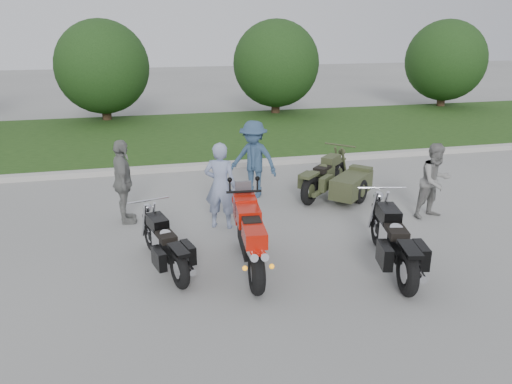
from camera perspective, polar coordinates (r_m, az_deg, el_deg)
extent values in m
plane|color=#9D9D98|center=(8.34, 0.70, -8.43)|extent=(80.00, 80.00, 0.00)
cube|color=#B5B2AA|center=(13.83, -5.40, 3.00)|extent=(60.00, 0.30, 0.15)
cube|color=#375C1F|center=(17.83, -7.35, 6.49)|extent=(60.00, 8.00, 0.14)
cylinder|color=#3F2B1C|center=(20.97, -16.75, 9.17)|extent=(0.36, 0.36, 1.20)
sphere|color=black|center=(20.79, -17.17, 13.51)|extent=(3.60, 3.60, 3.60)
cylinder|color=#3F2B1C|center=(21.73, 2.26, 10.24)|extent=(0.36, 0.36, 1.20)
sphere|color=black|center=(21.56, 2.31, 14.45)|extent=(3.60, 3.60, 3.60)
cylinder|color=#3F2B1C|center=(25.09, 20.44, 10.25)|extent=(0.36, 0.36, 1.20)
sphere|color=black|center=(24.94, 20.86, 13.88)|extent=(3.60, 3.60, 3.60)
torus|color=black|center=(7.40, 0.08, -9.27)|extent=(0.26, 0.68, 0.67)
torus|color=black|center=(8.80, -1.39, -4.62)|extent=(0.19, 0.65, 0.64)
cube|color=black|center=(7.93, -0.68, -5.20)|extent=(0.39, 0.99, 0.38)
cube|color=#BB1507|center=(8.05, -0.92, -2.60)|extent=(0.42, 0.62, 0.28)
cube|color=#BB1507|center=(7.40, -0.19, -4.95)|extent=(0.37, 0.62, 0.24)
cube|color=black|center=(7.68, -0.55, -3.34)|extent=(0.31, 0.40, 0.11)
cube|color=#BB1507|center=(8.43, -1.27, -1.90)|extent=(0.40, 0.46, 0.43)
cylinder|color=silver|center=(7.19, -0.45, -7.19)|extent=(0.16, 0.51, 0.23)
cylinder|color=silver|center=(7.21, 0.74, -7.12)|extent=(0.16, 0.51, 0.23)
torus|color=black|center=(7.65, -8.72, -8.74)|extent=(0.30, 0.63, 0.61)
torus|color=black|center=(8.95, -11.94, -4.85)|extent=(0.25, 0.59, 0.58)
cube|color=black|center=(8.26, -10.49, -6.14)|extent=(0.46, 1.10, 0.13)
cube|color=silver|center=(8.23, -10.52, -5.68)|extent=(0.36, 0.46, 0.32)
cube|color=black|center=(8.37, -11.20, -3.42)|extent=(0.37, 0.54, 0.20)
cube|color=black|center=(8.04, -10.29, -4.99)|extent=(0.36, 0.50, 0.11)
cube|color=black|center=(7.51, -8.84, -6.54)|extent=(0.32, 0.53, 0.05)
cylinder|color=silver|center=(8.08, -8.64, -7.59)|extent=(0.34, 0.98, 0.09)
torus|color=black|center=(7.69, 16.93, -8.83)|extent=(0.33, 0.73, 0.71)
torus|color=black|center=(9.20, 13.77, -4.01)|extent=(0.27, 0.68, 0.67)
cube|color=black|center=(8.40, 15.25, -5.62)|extent=(0.50, 1.28, 0.15)
cube|color=silver|center=(8.36, 15.30, -5.10)|extent=(0.41, 0.53, 0.37)
cube|color=black|center=(8.53, 14.91, -2.45)|extent=(0.41, 0.63, 0.23)
cube|color=black|center=(8.15, 15.71, -4.33)|extent=(0.40, 0.58, 0.13)
cube|color=black|center=(7.53, 17.20, -6.27)|extent=(0.35, 0.61, 0.06)
cylinder|color=silver|center=(8.20, 17.13, -7.56)|extent=(0.35, 1.15, 0.10)
torus|color=black|center=(10.97, 6.13, 0.17)|extent=(0.59, 0.59, 0.67)
torus|color=black|center=(12.39, 9.44, 2.10)|extent=(0.53, 0.52, 0.63)
cube|color=black|center=(11.65, 7.90, 1.61)|extent=(0.99, 0.98, 0.14)
cube|color=#3C4227|center=(11.63, 7.92, 1.98)|extent=(0.52, 0.52, 0.34)
cube|color=#3C4227|center=(11.81, 8.57, 3.60)|extent=(0.58, 0.57, 0.22)
cube|color=black|center=(11.45, 7.65, 2.65)|extent=(0.54, 0.54, 0.12)
cube|color=#3C4227|center=(10.87, 6.19, 1.93)|extent=(0.54, 0.53, 0.06)
cylinder|color=#3C4227|center=(11.32, 7.96, 0.37)|extent=(0.84, 0.83, 0.10)
cube|color=#3C4227|center=(11.32, 10.85, 0.83)|extent=(1.29, 1.28, 0.44)
torus|color=black|center=(11.28, 11.97, 0.06)|extent=(0.47, 0.47, 0.55)
imported|color=#8896BA|center=(9.59, -4.10, 0.72)|extent=(0.73, 0.61, 1.70)
imported|color=gray|center=(10.73, 19.78, 1.19)|extent=(0.86, 0.73, 1.56)
imported|color=#324B69|center=(11.32, -0.28, 3.75)|extent=(1.30, 1.22, 1.76)
imported|color=gray|center=(10.14, -14.94, 1.10)|extent=(0.47, 1.01, 1.69)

